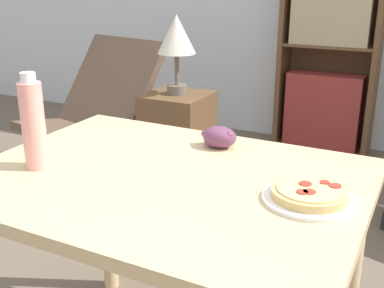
{
  "coord_description": "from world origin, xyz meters",
  "views": [
    {
      "loc": [
        0.63,
        -1.1,
        1.26
      ],
      "look_at": [
        0.04,
        0.06,
        0.8
      ],
      "focal_mm": 45.0,
      "sensor_mm": 36.0,
      "label": 1
    }
  ],
  "objects_px": {
    "pizza_on_plate": "(309,195)",
    "table_lamp": "(177,38)",
    "bookshelf": "(329,55)",
    "lounge_chair_near": "(93,139)",
    "grape_bunch": "(220,137)",
    "drink_bottle": "(33,124)",
    "side_table": "(178,147)"
  },
  "relations": [
    {
      "from": "drink_bottle",
      "to": "table_lamp",
      "type": "height_order",
      "value": "table_lamp"
    },
    {
      "from": "grape_bunch",
      "to": "drink_bottle",
      "type": "relative_size",
      "value": 0.43
    },
    {
      "from": "bookshelf",
      "to": "pizza_on_plate",
      "type": "bearing_deg",
      "value": -79.03
    },
    {
      "from": "lounge_chair_near",
      "to": "table_lamp",
      "type": "height_order",
      "value": "table_lamp"
    },
    {
      "from": "bookshelf",
      "to": "grape_bunch",
      "type": "bearing_deg",
      "value": -86.68
    },
    {
      "from": "drink_bottle",
      "to": "side_table",
      "type": "xyz_separation_m",
      "value": [
        -0.29,
        1.36,
        -0.55
      ]
    },
    {
      "from": "pizza_on_plate",
      "to": "lounge_chair_near",
      "type": "bearing_deg",
      "value": 143.84
    },
    {
      "from": "side_table",
      "to": "bookshelf",
      "type": "bearing_deg",
      "value": 66.29
    },
    {
      "from": "drink_bottle",
      "to": "lounge_chair_near",
      "type": "distance_m",
      "value": 1.7
    },
    {
      "from": "pizza_on_plate",
      "to": "bookshelf",
      "type": "height_order",
      "value": "bookshelf"
    },
    {
      "from": "drink_bottle",
      "to": "bookshelf",
      "type": "height_order",
      "value": "bookshelf"
    },
    {
      "from": "bookshelf",
      "to": "lounge_chair_near",
      "type": "bearing_deg",
      "value": -131.56
    },
    {
      "from": "grape_bunch",
      "to": "lounge_chair_near",
      "type": "distance_m",
      "value": 1.65
    },
    {
      "from": "pizza_on_plate",
      "to": "grape_bunch",
      "type": "bearing_deg",
      "value": 144.07
    },
    {
      "from": "pizza_on_plate",
      "to": "bookshelf",
      "type": "relative_size",
      "value": 0.15
    },
    {
      "from": "grape_bunch",
      "to": "drink_bottle",
      "type": "height_order",
      "value": "drink_bottle"
    },
    {
      "from": "pizza_on_plate",
      "to": "table_lamp",
      "type": "height_order",
      "value": "table_lamp"
    },
    {
      "from": "grape_bunch",
      "to": "table_lamp",
      "type": "bearing_deg",
      "value": 125.43
    },
    {
      "from": "bookshelf",
      "to": "drink_bottle",
      "type": "bearing_deg",
      "value": -95.71
    },
    {
      "from": "grape_bunch",
      "to": "side_table",
      "type": "height_order",
      "value": "grape_bunch"
    },
    {
      "from": "lounge_chair_near",
      "to": "side_table",
      "type": "relative_size",
      "value": 1.39
    },
    {
      "from": "grape_bunch",
      "to": "table_lamp",
      "type": "distance_m",
      "value": 1.19
    },
    {
      "from": "lounge_chair_near",
      "to": "bookshelf",
      "type": "bearing_deg",
      "value": 61.0
    },
    {
      "from": "lounge_chair_near",
      "to": "grape_bunch",
      "type": "bearing_deg",
      "value": -23.68
    },
    {
      "from": "grape_bunch",
      "to": "bookshelf",
      "type": "bearing_deg",
      "value": 93.32
    },
    {
      "from": "side_table",
      "to": "table_lamp",
      "type": "relative_size",
      "value": 1.47
    },
    {
      "from": "drink_bottle",
      "to": "side_table",
      "type": "height_order",
      "value": "drink_bottle"
    },
    {
      "from": "pizza_on_plate",
      "to": "drink_bottle",
      "type": "bearing_deg",
      "value": -169.5
    },
    {
      "from": "grape_bunch",
      "to": "drink_bottle",
      "type": "bearing_deg",
      "value": -134.88
    },
    {
      "from": "drink_bottle",
      "to": "lounge_chair_near",
      "type": "bearing_deg",
      "value": 123.67
    },
    {
      "from": "side_table",
      "to": "pizza_on_plate",
      "type": "bearing_deg",
      "value": -49.58
    },
    {
      "from": "lounge_chair_near",
      "to": "side_table",
      "type": "xyz_separation_m",
      "value": [
        0.59,
        0.03,
        0.03
      ]
    }
  ]
}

